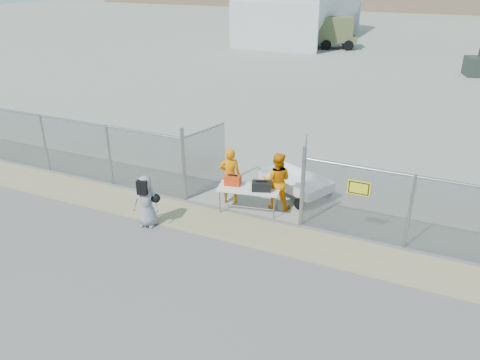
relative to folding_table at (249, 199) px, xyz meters
The scene contains 12 objects.
ground 2.20m from the folding_table, 96.33° to the right, with size 160.00×160.00×0.00m, color #555555.
tarmac_inside 39.86m from the folding_table, 90.34° to the left, with size 160.00×80.00×0.01m, color gray.
dirt_strip 1.24m from the folding_table, 101.74° to the right, with size 44.00×1.60×0.01m, color #9C8E64.
chain_link_fence 0.74m from the folding_table, 148.84° to the right, with size 40.00×0.20×2.20m, color gray, non-canonical shape.
folding_table is the anchor object (origin of this frame).
orange_bag 0.79m from the folding_table, behind, with size 0.49×0.33×0.31m, color red.
black_duffel 0.69m from the folding_table, ahead, with size 0.59×0.34×0.28m, color black.
security_worker_left 1.02m from the folding_table, 158.19° to the left, with size 0.69×0.46×1.90m, color orange.
security_worker_right 1.06m from the folding_table, 37.83° to the left, with size 0.92×0.72×1.90m, color orange.
visitor 3.19m from the folding_table, 139.41° to the right, with size 0.78×0.51×1.60m, color gray.
utility_trailer 1.97m from the folding_table, 60.05° to the left, with size 3.02×1.56×0.73m, color white, non-canonical shape.
military_truck 33.04m from the folding_table, 101.19° to the left, with size 5.92×2.19×2.82m, color #5B6238, non-canonical shape.
Camera 1 is at (5.42, -9.91, 7.11)m, focal length 35.00 mm.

